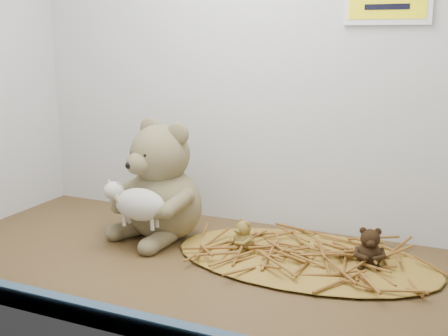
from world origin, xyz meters
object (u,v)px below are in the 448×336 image
at_px(main_teddy, 163,180).
at_px(toy_lamb, 140,205).
at_px(mini_teddy_tan, 244,233).
at_px(mini_teddy_brown, 370,245).

xyz_separation_m(main_teddy, toy_lamb, (0.00, -0.10, -0.03)).
bearing_deg(mini_teddy_tan, mini_teddy_brown, 38.81).
distance_m(toy_lamb, mini_teddy_tan, 0.23).
distance_m(main_teddy, mini_teddy_tan, 0.23).
bearing_deg(toy_lamb, mini_teddy_brown, 12.21).
distance_m(toy_lamb, mini_teddy_brown, 0.49).
xyz_separation_m(mini_teddy_tan, mini_teddy_brown, (0.26, 0.02, 0.01)).
xyz_separation_m(main_teddy, mini_teddy_brown, (0.47, 0.00, -0.09)).
height_order(mini_teddy_tan, mini_teddy_brown, mini_teddy_brown).
xyz_separation_m(toy_lamb, mini_teddy_tan, (0.21, 0.08, -0.06)).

